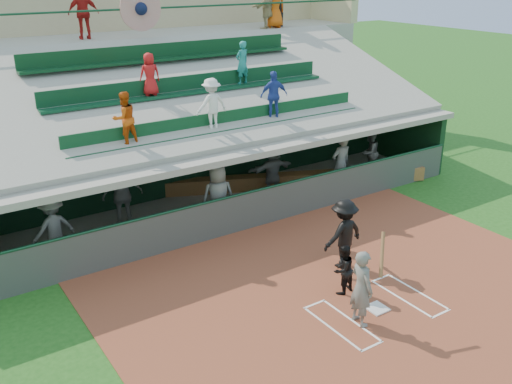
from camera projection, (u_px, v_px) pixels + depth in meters
ground at (377, 310)px, 12.47m from camera, size 100.00×100.00×0.00m
dirt_slab at (361, 299)px, 12.86m from camera, size 11.00×9.00×0.02m
home_plate at (377, 308)px, 12.46m from camera, size 0.43×0.43×0.03m
batters_box_chalk at (377, 309)px, 12.46m from camera, size 2.65×1.85×0.01m
dugout_floor at (221, 207)px, 17.68m from camera, size 16.00×3.50×0.04m
concourse_slab at (131, 96)px, 22.05m from camera, size 20.00×3.00×4.60m
grandstand at (165, 112)px, 19.75m from camera, size 20.40×10.40×7.80m
batter_at_plate at (362, 287)px, 11.68m from camera, size 0.86×0.75×1.95m
catcher at (343, 269)px, 12.89m from camera, size 0.64×0.54×1.19m
home_umpire at (344, 234)px, 13.93m from camera, size 1.18×0.72×1.77m
dugout_bench at (199, 186)px, 18.67m from camera, size 14.45×6.65×0.47m
dugout_player_a at (53, 228)px, 14.23m from camera, size 1.21×0.84×1.72m
dugout_player_b at (123, 195)px, 15.97m from camera, size 1.19×0.61×1.95m
dugout_player_c at (218, 197)px, 15.90m from camera, size 1.05×0.80×1.91m
dugout_player_d at (272, 170)px, 18.18m from camera, size 1.63×0.56×1.74m
dugout_player_e at (341, 164)px, 18.35m from camera, size 0.72×0.48×1.99m
dugout_player_f at (369, 152)px, 20.01m from camera, size 0.94×0.81×1.68m
trash_bin at (275, 14)px, 23.75m from camera, size 0.64×0.64×0.96m
concourse_staff_a at (83, 13)px, 19.51m from camera, size 1.09×0.58×1.76m
concourse_staff_b at (275, 4)px, 23.02m from camera, size 0.99×0.71×1.88m
concourse_staff_c at (267, 7)px, 22.82m from camera, size 1.59×0.96×1.63m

